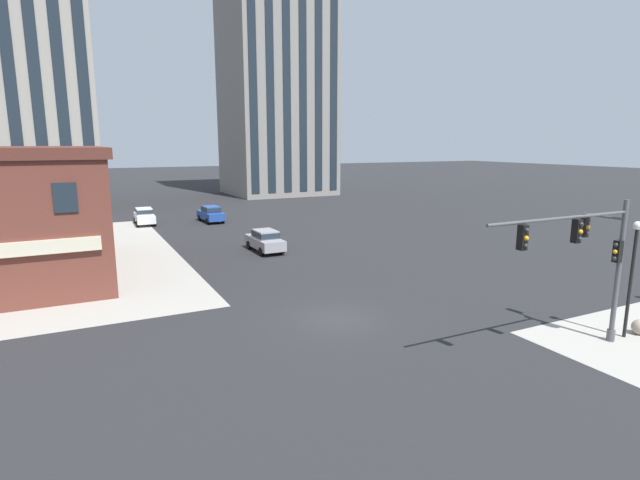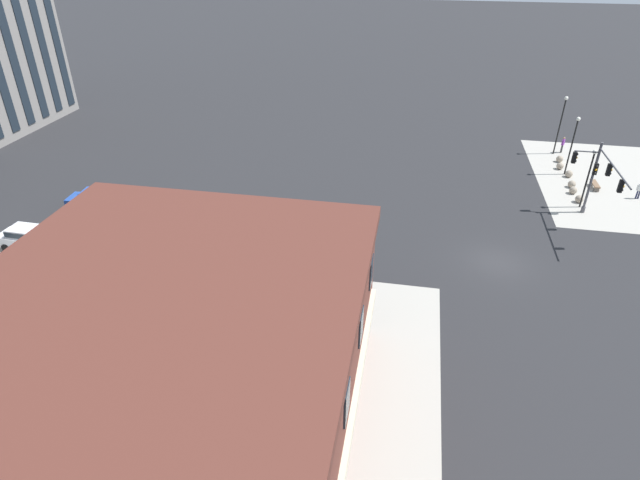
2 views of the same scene
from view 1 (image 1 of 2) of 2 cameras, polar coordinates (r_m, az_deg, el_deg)
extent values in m
plane|color=#262628|center=(23.88, 1.91, -9.02)|extent=(320.00, 320.00, 0.00)
cylinder|color=#4C4C51|center=(24.53, 30.49, -9.44)|extent=(0.32, 0.32, 0.50)
cylinder|color=#4C4C51|center=(23.78, 31.14, -3.21)|extent=(0.20, 0.20, 5.99)
cylinder|color=#4C4C51|center=(20.29, 26.17, 2.27)|extent=(7.46, 0.12, 0.12)
cylinder|color=#4C4C51|center=(23.87, 29.85, 2.37)|extent=(0.11, 1.80, 0.11)
cube|color=black|center=(21.06, 27.46, 0.92)|extent=(0.28, 0.28, 0.90)
sphere|color=#282828|center=(20.93, 27.88, 1.60)|extent=(0.18, 0.18, 0.18)
sphere|color=orange|center=(20.97, 27.82, 0.85)|extent=(0.18, 0.18, 0.18)
sphere|color=#282828|center=(21.01, 27.75, 0.10)|extent=(0.18, 0.18, 0.18)
cube|color=black|center=(18.83, 22.30, 0.27)|extent=(0.28, 0.28, 0.90)
sphere|color=#282828|center=(18.68, 22.73, 1.03)|extent=(0.18, 0.18, 0.18)
sphere|color=orange|center=(18.73, 22.67, 0.19)|extent=(0.18, 0.18, 0.18)
sphere|color=#282828|center=(18.78, 22.60, -0.65)|extent=(0.18, 0.18, 0.18)
cube|color=black|center=(23.43, 31.09, -1.13)|extent=(0.28, 0.28, 0.90)
sphere|color=#282828|center=(23.25, 30.95, -0.49)|extent=(0.18, 0.18, 0.18)
sphere|color=orange|center=(23.30, 30.88, -1.17)|extent=(0.18, 0.18, 0.18)
sphere|color=#282828|center=(23.35, 30.81, -1.84)|extent=(0.18, 0.18, 0.18)
cube|color=black|center=(24.39, 28.18, 1.37)|extent=(0.28, 0.28, 0.90)
sphere|color=#282828|center=(24.26, 28.54, 1.96)|extent=(0.18, 0.18, 0.18)
sphere|color=orange|center=(24.30, 28.48, 1.31)|extent=(0.18, 0.18, 0.18)
sphere|color=#282828|center=(24.34, 28.42, 0.66)|extent=(0.18, 0.18, 0.18)
sphere|color=gray|center=(25.96, 32.93, -8.42)|extent=(0.67, 0.67, 0.67)
cylinder|color=black|center=(24.72, 32.15, -4.37)|extent=(0.14, 0.14, 4.69)
sphere|color=white|center=(24.25, 32.77, 1.41)|extent=(0.36, 0.36, 0.36)
cube|color=#99999E|center=(38.29, -6.36, -0.28)|extent=(1.82, 4.42, 0.76)
cube|color=#99999E|center=(38.03, -6.30, 0.69)|extent=(1.52, 2.13, 0.60)
cube|color=#232D38|center=(38.03, -6.30, 0.69)|extent=(1.56, 2.22, 0.40)
cylinder|color=black|center=(39.35, -8.20, -0.58)|extent=(0.23, 0.64, 0.64)
cylinder|color=black|center=(39.91, -5.94, -0.36)|extent=(0.23, 0.64, 0.64)
cylinder|color=black|center=(36.83, -6.80, -1.35)|extent=(0.23, 0.64, 0.64)
cylinder|color=black|center=(37.44, -4.40, -1.10)|extent=(0.23, 0.64, 0.64)
cube|color=#23479E|center=(53.62, -12.47, 2.79)|extent=(2.03, 4.50, 0.76)
cube|color=#23479E|center=(53.39, -12.45, 3.49)|extent=(1.62, 2.20, 0.60)
cube|color=#232D38|center=(53.39, -12.45, 3.49)|extent=(1.66, 2.29, 0.40)
cylinder|color=black|center=(54.73, -13.72, 2.50)|extent=(0.26, 0.65, 0.64)
cylinder|color=black|center=(55.22, -12.06, 2.64)|extent=(0.26, 0.65, 0.64)
cylinder|color=black|center=(52.14, -12.86, 2.12)|extent=(0.26, 0.65, 0.64)
cylinder|color=black|center=(52.66, -11.13, 2.28)|extent=(0.26, 0.65, 0.64)
cube|color=silver|center=(53.75, -19.57, 2.43)|extent=(1.89, 4.45, 0.76)
cube|color=silver|center=(53.81, -19.63, 3.17)|extent=(1.56, 2.16, 0.60)
cube|color=#232D38|center=(53.81, -19.63, 3.17)|extent=(1.60, 2.25, 0.40)
cylinder|color=black|center=(52.54, -18.49, 1.89)|extent=(0.24, 0.65, 0.64)
cylinder|color=black|center=(52.39, -20.30, 1.75)|extent=(0.24, 0.65, 0.64)
cylinder|color=black|center=(55.23, -18.82, 2.30)|extent=(0.24, 0.65, 0.64)
cylinder|color=black|center=(55.08, -20.54, 2.16)|extent=(0.24, 0.65, 0.64)
cube|color=#1E2833|center=(27.77, -27.30, 4.36)|extent=(1.10, 0.08, 1.50)
cube|color=gray|center=(83.92, -5.16, 21.55)|extent=(15.52, 14.82, 46.95)
cube|color=#1E2833|center=(74.84, -7.88, 22.78)|extent=(1.20, 0.10, 45.07)
cube|color=#1E2833|center=(75.71, -5.87, 22.69)|extent=(1.20, 0.10, 45.07)
cube|color=#1E2833|center=(76.66, -3.91, 22.57)|extent=(1.20, 0.10, 45.07)
cube|color=#1E2833|center=(77.69, -2.01, 22.43)|extent=(1.20, 0.10, 45.07)
cube|color=#1E2833|center=(78.78, -0.16, 22.28)|extent=(1.20, 0.10, 45.07)
cube|color=#1E2833|center=(79.95, 1.63, 22.11)|extent=(1.20, 0.10, 45.07)
camera|label=2|loc=(35.96, -70.34, 23.20)|focal=29.47mm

